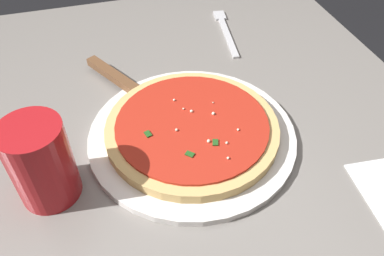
# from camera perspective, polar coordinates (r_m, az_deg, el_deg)

# --- Properties ---
(restaurant_table) EXTENTS (1.03, 0.81, 0.76)m
(restaurant_table) POSITION_cam_1_polar(r_m,az_deg,el_deg) (0.70, 1.09, -10.98)
(restaurant_table) COLOR black
(restaurant_table) RESTS_ON ground_plane
(serving_plate) EXTENTS (0.32, 0.32, 0.01)m
(serving_plate) POSITION_cam_1_polar(r_m,az_deg,el_deg) (0.60, 0.00, -1.00)
(serving_plate) COLOR white
(serving_plate) RESTS_ON restaurant_table
(pizza) EXTENTS (0.26, 0.26, 0.02)m
(pizza) POSITION_cam_1_polar(r_m,az_deg,el_deg) (0.59, 0.00, 0.03)
(pizza) COLOR #DBB26B
(pizza) RESTS_ON serving_plate
(pizza_server) EXTENTS (0.21, 0.15, 0.01)m
(pizza_server) POSITION_cam_1_polar(r_m,az_deg,el_deg) (0.68, -9.53, 6.18)
(pizza_server) COLOR silver
(pizza_server) RESTS_ON serving_plate
(cup_tall_drink) EXTENTS (0.08, 0.08, 0.12)m
(cup_tall_drink) POSITION_cam_1_polar(r_m,az_deg,el_deg) (0.53, -21.27, -4.74)
(cup_tall_drink) COLOR #B2191E
(cup_tall_drink) RESTS_ON restaurant_table
(fork) EXTENTS (0.19, 0.04, 0.00)m
(fork) POSITION_cam_1_polar(r_m,az_deg,el_deg) (0.86, 4.92, 14.15)
(fork) COLOR silver
(fork) RESTS_ON restaurant_table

